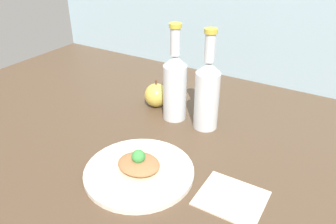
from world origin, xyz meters
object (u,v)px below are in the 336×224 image
Objects in this scene: plate at (141,172)px; cider_bottle_right at (207,92)px; apple at (156,95)px; plated_food at (140,166)px; cider_bottle_left at (175,84)px.

cider_bottle_right is (3.70, 28.05, 10.43)cm from plate.
cider_bottle_right is 3.16× the size of apple.
plate is at bearing 180.00° from plated_food.
apple is (-9.03, 3.59, -7.35)cm from cider_bottle_left.
plated_food is at bearing -63.34° from apple.
cider_bottle_right reaches higher than plated_food.
apple is (-15.88, 31.64, 1.26)cm from plated_food.
plate is 2.83× the size of apple.
plate is at bearing -63.34° from apple.
plated_food is at bearing 0.00° from plate.
plated_food is 29.57cm from cider_bottle_right.
plate is at bearing -97.51° from cider_bottle_right.
apple is (-19.58, 3.59, -7.35)cm from cider_bottle_right.
cider_bottle_right reaches higher than plate.
plated_food is 35.42cm from apple.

